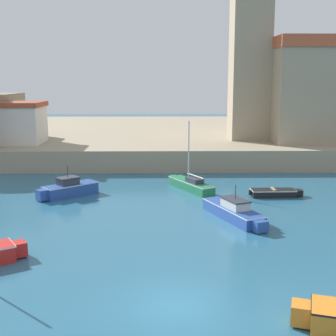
{
  "coord_description": "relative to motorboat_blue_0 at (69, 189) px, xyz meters",
  "views": [
    {
      "loc": [
        -0.58,
        -17.01,
        8.76
      ],
      "look_at": [
        -0.01,
        18.12,
        2.0
      ],
      "focal_mm": 50.0,
      "sensor_mm": 36.0,
      "label": 1
    }
  ],
  "objects": [
    {
      "name": "motorboat_blue_0",
      "position": [
        0.0,
        0.0,
        0.0
      ],
      "size": [
        4.31,
        3.95,
        2.37
      ],
      "color": "#284C9E",
      "rests_on": "ground"
    },
    {
      "name": "harbor_shed_near_wharf",
      "position": [
        -8.48,
        14.27,
        3.69
      ],
      "size": [
        6.54,
        5.21,
        4.28
      ],
      "color": "silver",
      "rests_on": "quay_seawall"
    },
    {
      "name": "church",
      "position": [
        22.46,
        19.54,
        7.58
      ],
      "size": [
        14.39,
        16.84,
        17.66
      ],
      "color": "gray",
      "rests_on": "quay_seawall"
    },
    {
      "name": "quay_seawall",
      "position": [
        7.52,
        28.48,
        0.48
      ],
      "size": [
        120.0,
        40.0,
        2.09
      ],
      "primitive_type": "cube",
      "color": "gray",
      "rests_on": "ground"
    },
    {
      "name": "dinghy_black_4",
      "position": [
        15.54,
        -0.37,
        -0.28
      ],
      "size": [
        4.07,
        1.32,
        0.62
      ],
      "color": "black",
      "rests_on": "ground"
    },
    {
      "name": "motorboat_blue_5",
      "position": [
        11.58,
        -6.09,
        -0.06
      ],
      "size": [
        3.41,
        6.04,
        2.25
      ],
      "color": "#284C9E",
      "rests_on": "ground"
    },
    {
      "name": "ground_plane",
      "position": [
        7.52,
        -17.44,
        -0.57
      ],
      "size": [
        200.0,
        200.0,
        0.0
      ],
      "primitive_type": "plane",
      "color": "#28607F"
    },
    {
      "name": "sailboat_green_1",
      "position": [
        9.33,
        1.85,
        -0.12
      ],
      "size": [
        3.49,
        5.47,
        5.49
      ],
      "color": "#237A4C",
      "rests_on": "ground"
    }
  ]
}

